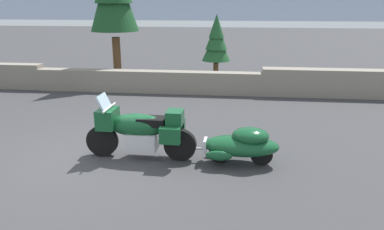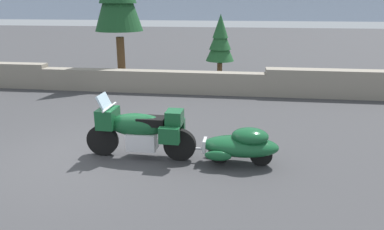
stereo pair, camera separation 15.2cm
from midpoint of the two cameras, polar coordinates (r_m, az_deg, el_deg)
ground_plane at (r=7.98m, az=-16.83°, el=-6.46°), size 80.00×80.00×0.00m
stone_guard_wall at (r=13.06m, az=-4.71°, el=5.44°), size 24.00×0.57×0.94m
touring_motorcycle at (r=7.53m, az=-8.71°, el=-2.24°), size 2.31×0.77×1.33m
car_shaped_trailer at (r=7.31m, az=7.11°, el=-4.55°), size 2.21×0.79×0.76m
pine_tree_secondary at (r=14.55m, az=3.52°, el=11.57°), size 1.11×1.11×2.66m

